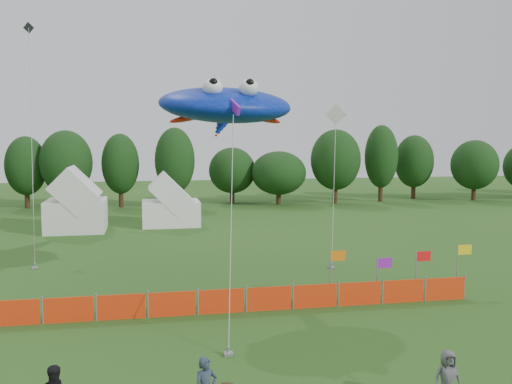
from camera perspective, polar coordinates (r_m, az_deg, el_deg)
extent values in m
cylinder|color=#382314|center=(62.02, -21.91, -0.41)|extent=(0.50, 0.50, 2.38)
ellipsoid|color=black|center=(61.79, -22.02, 2.45)|extent=(4.09, 4.09, 5.35)
cylinder|color=#382314|center=(60.56, -18.36, -0.34)|extent=(0.50, 0.50, 2.57)
ellipsoid|color=black|center=(60.33, -18.46, 2.84)|extent=(5.20, 5.20, 5.79)
cylinder|color=#382314|center=(60.06, -13.34, -0.30)|extent=(0.50, 0.50, 2.46)
ellipsoid|color=black|center=(59.82, -13.41, 2.76)|extent=(3.78, 3.78, 5.55)
cylinder|color=#382314|center=(58.68, -8.07, -0.24)|extent=(0.50, 0.50, 2.66)
ellipsoid|color=black|center=(58.43, -8.12, 3.15)|extent=(4.05, 4.05, 5.99)
cylinder|color=#382314|center=(61.93, -2.39, -0.21)|extent=(0.50, 0.50, 1.98)
ellipsoid|color=black|center=(61.72, -2.40, 2.18)|extent=(5.06, 5.06, 4.46)
cylinder|color=#382314|center=(60.91, 2.27, -0.36)|extent=(0.50, 0.50, 1.86)
ellipsoid|color=black|center=(60.70, 2.28, 1.91)|extent=(5.86, 5.86, 4.18)
cylinder|color=#382314|center=(62.44, 7.93, 0.08)|extent=(0.50, 0.50, 2.62)
ellipsoid|color=black|center=(62.20, 7.97, 3.22)|extent=(5.41, 5.41, 5.89)
cylinder|color=#382314|center=(64.99, 12.35, 0.30)|extent=(0.50, 0.50, 2.78)
ellipsoid|color=black|center=(64.76, 12.42, 3.50)|extent=(3.67, 3.67, 6.26)
cylinder|color=#382314|center=(68.77, 15.46, 0.35)|extent=(0.50, 0.50, 2.42)
ellipsoid|color=black|center=(68.56, 15.53, 2.98)|extent=(4.46, 4.46, 5.44)
cylinder|color=#382314|center=(69.33, 20.94, 0.15)|extent=(0.50, 0.50, 2.24)
ellipsoid|color=black|center=(69.13, 21.02, 2.56)|extent=(5.26, 5.26, 5.03)
cube|color=silver|center=(45.85, -17.51, -2.24)|extent=(4.37, 4.37, 2.40)
cube|color=white|center=(46.97, -8.51, -2.10)|extent=(4.57, 3.65, 2.01)
cube|color=red|center=(24.14, -23.06, -11.06)|extent=(1.90, 0.06, 1.00)
cube|color=red|center=(23.80, -18.26, -11.13)|extent=(1.90, 0.06, 1.00)
cube|color=red|center=(23.63, -13.35, -11.12)|extent=(1.90, 0.06, 1.00)
cube|color=red|center=(23.63, -8.41, -11.03)|extent=(1.90, 0.06, 1.00)
cube|color=red|center=(23.79, -3.50, -10.86)|extent=(1.90, 0.06, 1.00)
cube|color=red|center=(24.12, 1.29, -10.62)|extent=(1.90, 0.06, 1.00)
cube|color=red|center=(24.61, 5.92, -10.32)|extent=(1.90, 0.06, 1.00)
cube|color=red|center=(25.25, 10.33, -9.97)|extent=(1.90, 0.06, 1.00)
cube|color=red|center=(26.03, 14.49, -9.58)|extent=(1.90, 0.06, 1.00)
cube|color=red|center=(26.93, 18.39, -9.18)|extent=(1.90, 0.06, 1.00)
cylinder|color=gray|center=(25.76, 7.41, -8.26)|extent=(0.06, 0.06, 2.18)
cube|color=orange|center=(25.68, 8.18, -6.33)|extent=(0.70, 0.02, 0.45)
cylinder|color=gray|center=(26.04, 11.98, -8.52)|extent=(0.06, 0.06, 1.88)
cube|color=purple|center=(26.01, 12.73, -6.94)|extent=(0.70, 0.02, 0.45)
cylinder|color=gray|center=(27.09, 15.69, -7.88)|extent=(0.06, 0.06, 2.04)
cube|color=red|center=(27.07, 16.40, -6.18)|extent=(0.70, 0.02, 0.45)
cylinder|color=gray|center=(27.95, 19.46, -7.33)|extent=(0.06, 0.06, 2.28)
cube|color=yellow|center=(27.94, 20.14, -5.44)|extent=(0.70, 0.02, 0.45)
imported|color=#4E4E54|center=(16.86, 18.59, -17.24)|extent=(0.78, 0.53, 1.54)
ellipsoid|color=#0D2EC6|center=(25.09, -2.98, 8.67)|extent=(7.05, 6.07, 2.10)
sphere|color=white|center=(23.75, -4.36, 10.41)|extent=(0.84, 0.84, 0.84)
sphere|color=white|center=(23.97, -0.73, 10.38)|extent=(0.84, 0.84, 0.84)
ellipsoid|color=red|center=(25.09, -6.69, 7.38)|extent=(1.76, 0.77, 0.28)
ellipsoid|color=red|center=(25.54, 0.56, 7.39)|extent=(1.76, 0.77, 0.28)
cube|color=purple|center=(22.80, -2.15, 8.48)|extent=(0.37, 0.96, 0.70)
cylinder|color=#A5A5A5|center=(20.91, -2.50, -2.91)|extent=(0.96, 4.77, 8.30)
cube|color=gray|center=(19.63, -2.77, -15.88)|extent=(0.30, 0.30, 0.10)
cube|color=white|center=(34.47, 8.00, 7.68)|extent=(1.24, 0.34, 1.24)
cylinder|color=#A5A5A5|center=(32.87, 7.79, 0.35)|extent=(1.26, 3.23, 8.54)
cube|color=gray|center=(31.85, 7.57, -7.50)|extent=(0.30, 0.30, 0.10)
cube|color=black|center=(44.19, -21.78, 15.02)|extent=(0.77, 0.23, 0.77)
cylinder|color=#A5A5A5|center=(38.24, -21.54, 5.43)|extent=(1.78, 10.49, 14.79)
cube|color=gray|center=(33.71, -21.23, -7.10)|extent=(0.30, 0.30, 0.10)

